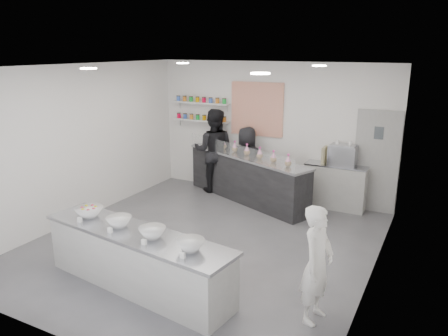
# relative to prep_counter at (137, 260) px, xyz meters

# --- Properties ---
(floor) EXTENTS (6.00, 6.00, 0.00)m
(floor) POSITION_rel_prep_counter_xyz_m (0.12, 1.67, -0.42)
(floor) COLOR #515156
(floor) RESTS_ON ground
(ceiling) EXTENTS (6.00, 6.00, 0.00)m
(ceiling) POSITION_rel_prep_counter_xyz_m (0.12, 1.67, 2.58)
(ceiling) COLOR white
(ceiling) RESTS_ON floor
(back_wall) EXTENTS (5.50, 0.00, 5.50)m
(back_wall) POSITION_rel_prep_counter_xyz_m (0.12, 4.67, 1.08)
(back_wall) COLOR white
(back_wall) RESTS_ON floor
(left_wall) EXTENTS (0.00, 6.00, 6.00)m
(left_wall) POSITION_rel_prep_counter_xyz_m (-2.63, 1.67, 1.08)
(left_wall) COLOR white
(left_wall) RESTS_ON floor
(right_wall) EXTENTS (0.00, 6.00, 6.00)m
(right_wall) POSITION_rel_prep_counter_xyz_m (2.87, 1.67, 1.08)
(right_wall) COLOR white
(right_wall) RESTS_ON floor
(back_door) EXTENTS (0.88, 0.04, 2.10)m
(back_door) POSITION_rel_prep_counter_xyz_m (2.42, 4.64, 0.63)
(back_door) COLOR #969693
(back_door) RESTS_ON floor
(pattern_panel) EXTENTS (1.25, 0.03, 1.20)m
(pattern_panel) POSITION_rel_prep_counter_xyz_m (-0.23, 4.65, 1.53)
(pattern_panel) COLOR red
(pattern_panel) RESTS_ON back_wall
(jar_shelf_lower) EXTENTS (1.45, 0.22, 0.04)m
(jar_shelf_lower) POSITION_rel_prep_counter_xyz_m (-1.63, 4.57, 1.18)
(jar_shelf_lower) COLOR silver
(jar_shelf_lower) RESTS_ON back_wall
(jar_shelf_upper) EXTENTS (1.45, 0.22, 0.04)m
(jar_shelf_upper) POSITION_rel_prep_counter_xyz_m (-1.63, 4.57, 1.60)
(jar_shelf_upper) COLOR silver
(jar_shelf_upper) RESTS_ON back_wall
(preserve_jars) EXTENTS (1.45, 0.10, 0.56)m
(preserve_jars) POSITION_rel_prep_counter_xyz_m (-1.63, 4.55, 1.46)
(preserve_jars) COLOR red
(preserve_jars) RESTS_ON jar_shelf_lower
(downlight_0) EXTENTS (0.24, 0.24, 0.02)m
(downlight_0) POSITION_rel_prep_counter_xyz_m (-1.28, 0.67, 2.56)
(downlight_0) COLOR white
(downlight_0) RESTS_ON ceiling
(downlight_1) EXTENTS (0.24, 0.24, 0.02)m
(downlight_1) POSITION_rel_prep_counter_xyz_m (1.52, 0.67, 2.56)
(downlight_1) COLOR white
(downlight_1) RESTS_ON ceiling
(downlight_2) EXTENTS (0.24, 0.24, 0.02)m
(downlight_2) POSITION_rel_prep_counter_xyz_m (-1.28, 3.27, 2.56)
(downlight_2) COLOR white
(downlight_2) RESTS_ON ceiling
(downlight_3) EXTENTS (0.24, 0.24, 0.02)m
(downlight_3) POSITION_rel_prep_counter_xyz_m (1.52, 3.27, 2.56)
(downlight_3) COLOR white
(downlight_3) RESTS_ON ceiling
(prep_counter) EXTENTS (3.15, 1.10, 0.84)m
(prep_counter) POSITION_rel_prep_counter_xyz_m (0.00, 0.00, 0.00)
(prep_counter) COLOR #9F9F9A
(prep_counter) RESTS_ON floor
(back_bar) EXTENTS (3.28, 1.85, 1.02)m
(back_bar) POSITION_rel_prep_counter_xyz_m (-0.18, 4.03, 0.09)
(back_bar) COLOR black
(back_bar) RESTS_ON floor
(sneeze_guard) EXTENTS (3.01, 1.29, 0.28)m
(sneeze_guard) POSITION_rel_prep_counter_xyz_m (-0.29, 3.77, 0.74)
(sneeze_guard) COLOR white
(sneeze_guard) RESTS_ON back_bar
(espresso_ledge) EXTENTS (1.27, 0.40, 0.94)m
(espresso_ledge) POSITION_rel_prep_counter_xyz_m (1.67, 4.45, 0.05)
(espresso_ledge) COLOR #9F9F9A
(espresso_ledge) RESTS_ON floor
(espresso_machine) EXTENTS (0.55, 0.38, 0.42)m
(espresso_machine) POSITION_rel_prep_counter_xyz_m (1.78, 4.45, 0.73)
(espresso_machine) COLOR #93969E
(espresso_machine) RESTS_ON espresso_ledge
(cup_stacks) EXTENTS (0.25, 0.24, 0.34)m
(cup_stacks) POSITION_rel_prep_counter_xyz_m (1.46, 4.45, 0.69)
(cup_stacks) COLOR gray
(cup_stacks) RESTS_ON espresso_ledge
(prep_bowls) EXTENTS (2.36, 0.76, 0.15)m
(prep_bowls) POSITION_rel_prep_counter_xyz_m (0.00, 0.00, 0.49)
(prep_bowls) COLOR white
(prep_bowls) RESTS_ON prep_counter
(label_cards) EXTENTS (2.01, 0.04, 0.07)m
(label_cards) POSITION_rel_prep_counter_xyz_m (0.07, -0.50, 0.46)
(label_cards) COLOR white
(label_cards) RESTS_ON prep_counter
(cookie_bags) EXTENTS (2.39, 1.12, 0.26)m
(cookie_bags) POSITION_rel_prep_counter_xyz_m (-0.18, 4.03, 0.73)
(cookie_bags) COLOR pink
(cookie_bags) RESTS_ON back_bar
(woman_prep) EXTENTS (0.43, 0.59, 1.50)m
(woman_prep) POSITION_rel_prep_counter_xyz_m (2.43, 0.42, 0.33)
(woman_prep) COLOR white
(woman_prep) RESTS_ON floor
(staff_left) EXTENTS (1.13, 1.00, 1.95)m
(staff_left) POSITION_rel_prep_counter_xyz_m (-1.13, 4.28, 0.55)
(staff_left) COLOR black
(staff_left) RESTS_ON floor
(staff_right) EXTENTS (0.82, 0.57, 1.61)m
(staff_right) POSITION_rel_prep_counter_xyz_m (-0.29, 4.28, 0.38)
(staff_right) COLOR black
(staff_right) RESTS_ON floor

